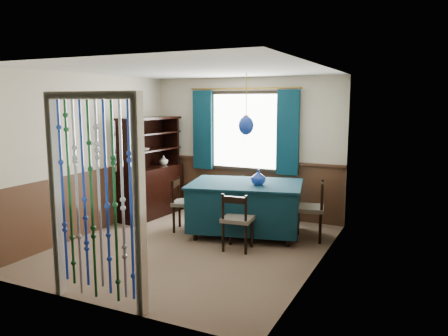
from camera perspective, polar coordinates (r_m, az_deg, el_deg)
The scene contains 22 objects.
floor at distance 6.41m, azimuth -4.22°, elevation -10.25°, with size 4.00×4.00×0.00m, color brown.
ceiling at distance 6.08m, azimuth -4.49°, elevation 12.65°, with size 4.00×4.00×0.00m, color silver.
wall_back at distance 7.91m, azimuth 2.84°, elevation 2.69°, with size 3.60×3.60×0.00m, color beige.
wall_front at distance 4.52m, azimuth -17.02°, elevation -2.29°, with size 3.60×3.60×0.00m, color beige.
wall_left at distance 7.18m, azimuth -16.95°, elevation 1.70°, with size 4.00×4.00×0.00m, color beige.
wall_right at distance 5.46m, azimuth 12.28°, elevation -0.23°, with size 4.00×4.00×0.00m, color beige.
wainscot_back at distance 8.01m, azimuth 2.76°, elevation -2.67°, with size 3.60×3.60×0.00m, color #452A1A.
wainscot_front at distance 4.72m, azimuth -16.48°, elevation -11.23°, with size 3.60×3.60×0.00m, color #452A1A.
wainscot_left at distance 7.29m, azimuth -16.60°, elevation -4.16°, with size 4.00×4.00×0.00m, color #452A1A.
wainscot_right at distance 5.63m, azimuth 11.88°, elevation -7.78°, with size 4.00×4.00×0.00m, color #452A1A.
window at distance 7.83m, azimuth 2.72°, elevation 4.84°, with size 1.32×0.12×1.42m, color black.
doorway at distance 4.60m, azimuth -16.41°, elevation -4.61°, with size 1.16×0.12×2.18m, color silver, non-canonical shape.
dining_table at distance 6.84m, azimuth 2.82°, elevation -4.87°, with size 1.94×1.54×0.83m.
chair_near at distance 6.14m, azimuth 1.74°, elevation -6.76°, with size 0.45×0.43×0.83m.
chair_far at distance 7.52m, azimuth 3.62°, elevation -3.97°, with size 0.51×0.50×0.80m.
chair_left at distance 7.10m, azimuth -5.21°, elevation -4.59°, with size 0.49×0.51×0.84m.
chair_right at distance 6.72m, azimuth 11.32°, elevation -5.24°, with size 0.51×0.53×0.90m.
sideboard at distance 8.04m, azimuth -9.63°, elevation -1.87°, with size 0.60×1.41×1.80m.
pendant_lamp at distance 6.66m, azimuth 2.91°, elevation 5.60°, with size 0.23×0.23×0.93m.
vase_table at distance 6.61m, azimuth 4.50°, elevation -1.31°, with size 0.20×0.20×0.21m, color navy.
bowl_shelf at distance 7.73m, azimuth -10.37°, elevation 2.43°, with size 0.19×0.19×0.05m, color beige.
vase_sideboard at distance 8.25m, azimuth -7.89°, elevation 1.09°, with size 0.18×0.18×0.19m, color beige.
Camera 1 is at (3.01, -5.26, 2.09)m, focal length 35.00 mm.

